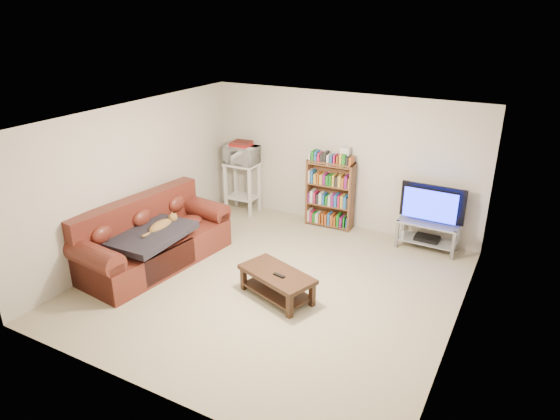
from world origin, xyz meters
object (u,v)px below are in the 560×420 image
Objects in this scene: coffee_table at (277,280)px; sofa at (151,242)px; tv_stand at (428,231)px; bookshelf at (330,193)px.

sofa is at bearing -160.09° from coffee_table.
tv_stand is (1.46, 2.48, 0.06)m from coffee_table.
sofa is 3.22m from bookshelf.
bookshelf is at bearing 60.80° from sofa.
bookshelf is (-0.33, 2.57, 0.36)m from coffee_table.
sofa is 2.02× the size of bookshelf.
sofa is 2.54× the size of tv_stand.
sofa is at bearing -144.65° from tv_stand.
bookshelf is (1.88, 2.59, 0.29)m from sofa.
bookshelf is at bearing 116.45° from coffee_table.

